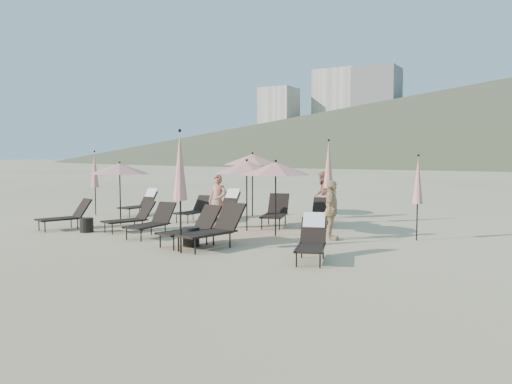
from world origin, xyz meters
The scene contains 26 objects.
ground centered at (0.00, 0.00, 0.00)m, with size 800.00×800.00×0.00m, color #D6BA8C.
hotel_skyline centered at (-93.62, 271.21, 24.18)m, with size 109.00×82.00×55.00m.
lounger_0 centered at (-4.78, -0.02, 0.43)m, with size 1.04×1.69×0.91m.
lounger_1 centered at (-2.77, 0.69, 0.41)m, with size 1.03×1.65×0.89m.
lounger_2 centered at (-1.49, 0.20, 0.43)m, with size 0.66×1.62×0.92m.
lounger_3 centered at (0.96, -0.34, 0.49)m, with size 1.02×1.93×1.06m.
lounger_4 centered at (0.25, -0.26, 0.45)m, with size 0.98×1.78×0.97m.
lounger_5 centered at (3.61, -0.41, 0.46)m, with size 1.03×1.65×0.97m.
lounger_6 centered at (-5.43, 3.92, 0.48)m, with size 0.66×1.64×1.00m.
lounger_7 centered at (-2.57, 3.53, 0.40)m, with size 0.60×1.51×0.86m.
lounger_8 centered at (-2.14, 4.70, 0.50)m, with size 0.65×1.70×1.05m.
lounger_9 centered at (0.45, 3.82, 0.47)m, with size 1.17×1.87×1.01m.
lounger_10 centered at (1.68, 4.50, 0.41)m, with size 0.96×1.64×0.89m.
umbrella_open_0 centered at (-4.13, 1.59, 1.84)m, with size 1.93×1.93×2.08m.
umbrella_open_1 centered at (0.19, 2.49, 1.91)m, with size 2.01×2.01×2.16m.
umbrella_open_2 centered at (1.37, 2.10, 1.89)m, with size 1.99×1.99×2.14m.
umbrella_open_3 centered at (-1.64, 5.88, 2.12)m, with size 2.23×2.23×2.40m.
umbrella_closed_0 centered at (0.69, -1.24, 1.99)m, with size 0.33×0.33×2.85m.
umbrella_closed_1 centered at (4.99, 3.29, 1.59)m, with size 0.27×0.27×2.29m.
umbrella_closed_2 centered at (-6.97, 3.07, 1.71)m, with size 0.29×0.29×2.46m.
umbrella_closed_3 centered at (1.72, 5.11, 1.95)m, with size 0.33×0.33×2.80m.
side_table_0 centered at (-3.76, -0.13, 0.21)m, with size 0.39×0.39×0.42m, color black.
side_table_1 centered at (0.35, -0.43, 0.24)m, with size 0.42×0.42×0.48m, color black.
beachgoer_a centered at (-0.86, 2.47, 0.84)m, with size 0.61×0.40×1.68m, color #AF715F.
beachgoer_b centered at (0.93, 6.50, 0.85)m, with size 0.83×0.64×1.70m, color #A46654.
beachgoer_c centered at (2.99, 2.23, 0.80)m, with size 0.94×0.39×1.60m, color tan.
Camera 1 is at (7.96, -10.18, 2.21)m, focal length 35.00 mm.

